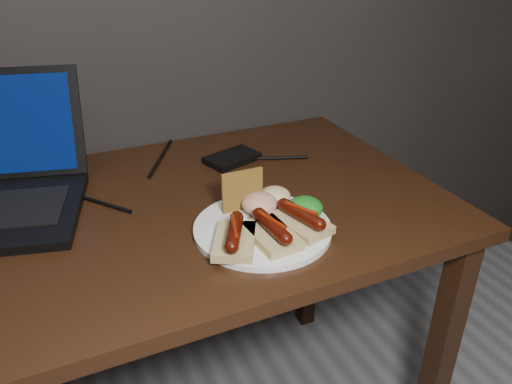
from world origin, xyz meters
name	(u,v)px	position (x,y,z in m)	size (l,w,h in m)	color
desk	(114,257)	(0.00, 1.38, 0.66)	(1.40, 0.70, 0.75)	black
hard_drive	(232,158)	(0.33, 1.54, 0.76)	(0.13, 0.08, 0.02)	black
desk_cables	(99,189)	(0.00, 1.52, 0.75)	(1.00, 0.36, 0.01)	black
plate	(263,229)	(0.26, 1.22, 0.76)	(0.26, 0.26, 0.01)	silver
bread_sausage_left	(234,237)	(0.19, 1.18, 0.78)	(0.12, 0.13, 0.04)	tan
bread_sausage_center	(272,231)	(0.26, 1.17, 0.78)	(0.08, 0.12, 0.04)	tan
bread_sausage_right	(301,219)	(0.32, 1.19, 0.78)	(0.10, 0.13, 0.04)	tan
crispbread	(242,190)	(0.25, 1.29, 0.80)	(0.09, 0.01, 0.09)	olive
salad_greens	(305,208)	(0.35, 1.22, 0.78)	(0.07, 0.07, 0.04)	#156013
salsa_mound	(260,203)	(0.28, 1.27, 0.78)	(0.07, 0.07, 0.04)	maroon
coleslaw_mound	(275,196)	(0.32, 1.29, 0.78)	(0.06, 0.06, 0.04)	beige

